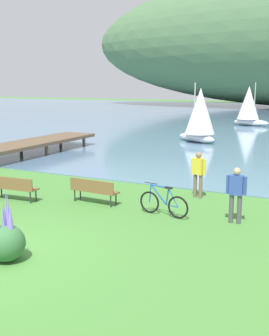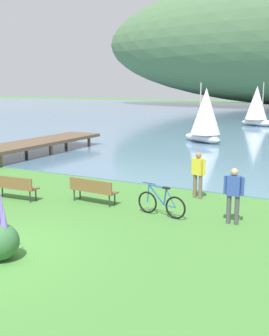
{
  "view_description": "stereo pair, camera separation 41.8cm",
  "coord_description": "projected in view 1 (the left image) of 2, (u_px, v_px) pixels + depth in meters",
  "views": [
    {
      "loc": [
        7.38,
        -7.24,
        4.12
      ],
      "look_at": [
        0.45,
        6.75,
        1.0
      ],
      "focal_mm": 44.91,
      "sensor_mm": 36.0,
      "label": 1
    },
    {
      "loc": [
        7.75,
        -7.05,
        4.12
      ],
      "look_at": [
        0.45,
        6.75,
        1.0
      ],
      "focal_mm": 44.91,
      "sensor_mm": 36.0,
      "label": 2
    }
  ],
  "objects": [
    {
      "name": "park_bench_further_along",
      "position": [
        94.0,
        189.0,
        14.67
      ],
      "size": [
        1.82,
        0.58,
        0.88
      ],
      "color": "brown",
      "rests_on": "ground"
    },
    {
      "name": "bicycle_leaning_near_bench",
      "position": [
        163.0,
        204.0,
        13.35
      ],
      "size": [
        1.76,
        0.31,
        1.01
      ],
      "color": "black",
      "rests_on": "ground"
    },
    {
      "name": "person_at_shoreline",
      "position": [
        198.0,
        172.0,
        15.35
      ],
      "size": [
        0.59,
        0.32,
        1.71
      ],
      "color": "#72604C",
      "rests_on": "ground"
    },
    {
      "name": "person_on_the_grass",
      "position": [
        236.0,
        192.0,
        12.51
      ],
      "size": [
        0.61,
        0.24,
        1.71
      ],
      "color": "#4C4C51",
      "rests_on": "ground"
    },
    {
      "name": "echium_bush_mid_cluster",
      "position": [
        6.0,
        241.0,
        9.89
      ],
      "size": [
        0.89,
        0.89,
        1.69
      ],
      "color": "#386B3D",
      "rests_on": "ground"
    },
    {
      "name": "park_bench_near_camera",
      "position": [
        14.0,
        186.0,
        15.07
      ],
      "size": [
        1.83,
        0.61,
        0.88
      ],
      "color": "brown",
      "rests_on": "ground"
    },
    {
      "name": "sailboat_toward_hillside",
      "position": [
        249.0,
        105.0,
        41.93
      ],
      "size": [
        3.77,
        2.57,
        4.28
      ],
      "color": "white",
      "rests_on": "bay_water"
    },
    {
      "name": "pier_dock",
      "position": [
        33.0,
        143.0,
        24.93
      ],
      "size": [
        2.4,
        10.0,
        0.8
      ],
      "color": "brown",
      "rests_on": "ground"
    },
    {
      "name": "sailboat_nearest_to_shore",
      "position": [
        200.0,
        115.0,
        29.62
      ],
      "size": [
        3.58,
        2.98,
        4.2
      ],
      "color": "white",
      "rests_on": "bay_water"
    }
  ]
}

